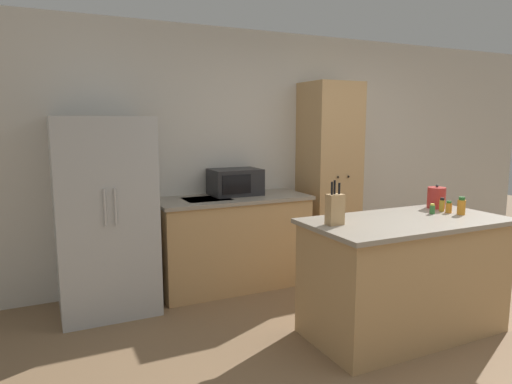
% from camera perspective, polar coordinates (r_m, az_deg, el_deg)
% --- Properties ---
extents(ground_plane, '(14.00, 14.00, 0.00)m').
position_cam_1_polar(ground_plane, '(3.81, 24.47, -17.79)').
color(ground_plane, '#846647').
extents(wall_back, '(7.20, 0.06, 2.60)m').
position_cam_1_polar(wall_back, '(5.23, 5.48, 4.82)').
color(wall_back, beige).
rests_on(wall_back, ground_plane).
extents(refrigerator, '(0.81, 0.75, 1.70)m').
position_cam_1_polar(refrigerator, '(4.18, -18.39, -2.79)').
color(refrigerator, '#B7BABC').
rests_on(refrigerator, ground_plane).
extents(back_counter, '(1.53, 0.65, 0.92)m').
position_cam_1_polar(back_counter, '(4.63, -2.93, -6.19)').
color(back_counter, tan).
rests_on(back_counter, ground_plane).
extents(pantry_cabinet, '(0.56, 0.54, 2.08)m').
position_cam_1_polar(pantry_cabinet, '(5.12, 9.08, 1.73)').
color(pantry_cabinet, tan).
rests_on(pantry_cabinet, ground_plane).
extents(kitchen_island, '(1.59, 0.81, 0.91)m').
position_cam_1_polar(kitchen_island, '(3.81, 18.00, -9.94)').
color(kitchen_island, tan).
rests_on(kitchen_island, ground_plane).
extents(microwave, '(0.50, 0.37, 0.27)m').
position_cam_1_polar(microwave, '(4.64, -2.62, 1.26)').
color(microwave, '#232326').
rests_on(microwave, back_counter).
extents(knife_block, '(0.12, 0.08, 0.32)m').
position_cam_1_polar(knife_block, '(3.34, 9.83, -2.09)').
color(knife_block, tan).
rests_on(knife_block, kitchen_island).
extents(spice_bottle_tall_dark, '(0.04, 0.04, 0.12)m').
position_cam_1_polar(spice_bottle_tall_dark, '(4.10, 22.22, -1.52)').
color(spice_bottle_tall_dark, gold).
rests_on(spice_bottle_tall_dark, kitchen_island).
extents(spice_bottle_short_red, '(0.04, 0.04, 0.08)m').
position_cam_1_polar(spice_bottle_short_red, '(3.96, 21.18, -2.01)').
color(spice_bottle_short_red, '#337033').
rests_on(spice_bottle_short_red, kitchen_island).
extents(spice_bottle_amber_oil, '(0.06, 0.06, 0.14)m').
position_cam_1_polar(spice_bottle_amber_oil, '(4.02, 24.29, -1.65)').
color(spice_bottle_amber_oil, orange).
rests_on(spice_bottle_amber_oil, kitchen_island).
extents(spice_bottle_green_herb, '(0.05, 0.05, 0.10)m').
position_cam_1_polar(spice_bottle_green_herb, '(4.07, 22.96, -1.77)').
color(spice_bottle_green_herb, orange).
rests_on(spice_bottle_green_herb, kitchen_island).
extents(kettle, '(0.15, 0.15, 0.20)m').
position_cam_1_polar(kettle, '(4.24, 21.62, -0.66)').
color(kettle, '#B72D28').
rests_on(kettle, kitchen_island).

